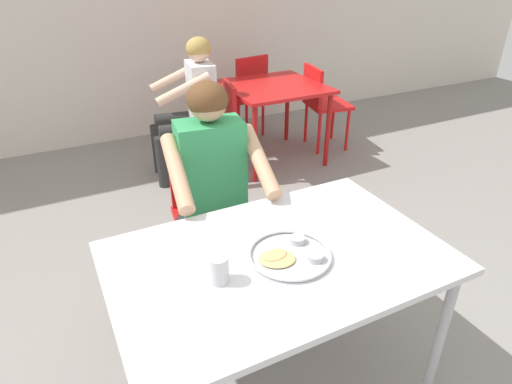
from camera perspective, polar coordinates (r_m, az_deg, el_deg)
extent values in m
cube|color=silver|center=(1.72, 2.93, -8.63)|extent=(1.29, 0.84, 0.03)
cylinder|color=#B2B2B7|center=(2.08, 22.87, -17.27)|extent=(0.04, 0.04, 0.73)
cylinder|color=#B2B2B7|center=(2.10, -17.21, -15.56)|extent=(0.04, 0.04, 0.73)
cylinder|color=#B2B2B7|center=(2.45, 10.65, -7.25)|extent=(0.04, 0.04, 0.73)
cylinder|color=#B7BABF|center=(1.70, 4.45, -8.41)|extent=(0.32, 0.32, 0.01)
torus|color=#B7BABF|center=(1.69, 4.47, -8.12)|extent=(0.32, 0.32, 0.01)
cylinder|color=#B2B5BA|center=(1.68, 7.76, -8.46)|extent=(0.06, 0.06, 0.03)
cylinder|color=#C65119|center=(1.68, 7.77, -8.32)|extent=(0.05, 0.05, 0.01)
cylinder|color=#B2B5BA|center=(1.77, 5.44, -6.23)|extent=(0.06, 0.06, 0.03)
cylinder|color=#B77F23|center=(1.77, 5.45, -6.10)|extent=(0.05, 0.05, 0.01)
ellipsoid|color=tan|center=(1.67, 2.78, -8.71)|extent=(0.17, 0.16, 0.01)
ellipsoid|color=tan|center=(1.68, 2.49, -8.19)|extent=(0.11, 0.08, 0.01)
cylinder|color=silver|center=(1.56, -4.91, -10.03)|extent=(0.07, 0.07, 0.11)
cylinder|color=#593319|center=(1.54, -4.96, -9.11)|extent=(0.06, 0.06, 0.02)
cube|color=red|center=(2.51, -5.91, -3.62)|extent=(0.44, 0.44, 0.04)
cube|color=red|center=(2.56, -7.14, 2.61)|extent=(0.38, 0.08, 0.40)
cylinder|color=red|center=(2.55, -1.33, -9.22)|extent=(0.03, 0.03, 0.43)
cylinder|color=red|center=(2.50, -8.32, -10.59)|extent=(0.03, 0.03, 0.43)
cylinder|color=red|center=(2.80, -3.32, -5.49)|extent=(0.03, 0.03, 0.43)
cylinder|color=red|center=(2.74, -9.67, -6.64)|extent=(0.03, 0.03, 0.43)
cylinder|color=#242424|center=(2.33, 0.96, -13.08)|extent=(0.10, 0.10, 0.47)
cylinder|color=#242424|center=(2.31, -0.70, -4.86)|extent=(0.17, 0.41, 0.12)
cylinder|color=#242424|center=(2.27, -6.42, -14.66)|extent=(0.10, 0.10, 0.47)
cylinder|color=#242424|center=(2.25, -8.00, -6.21)|extent=(0.17, 0.41, 0.12)
cube|color=#339959|center=(2.31, -5.87, 2.73)|extent=(0.36, 0.24, 0.54)
cylinder|color=tan|center=(2.16, 0.46, 4.16)|extent=(0.13, 0.46, 0.25)
cylinder|color=tan|center=(2.07, -10.31, 2.53)|extent=(0.13, 0.46, 0.25)
sphere|color=tan|center=(2.17, -6.36, 11.59)|extent=(0.19, 0.19, 0.19)
ellipsoid|color=brown|center=(2.17, -6.38, 11.95)|extent=(0.21, 0.20, 0.18)
cube|color=red|center=(4.10, 2.31, 13.61)|extent=(0.87, 0.86, 0.03)
cylinder|color=#A31414|center=(3.74, -0.13, 6.20)|extent=(0.04, 0.04, 0.70)
cylinder|color=#A31414|center=(4.11, 9.37, 7.92)|extent=(0.04, 0.04, 0.70)
cylinder|color=#A31414|center=(4.38, -4.54, 9.51)|extent=(0.04, 0.04, 0.70)
cylinder|color=#A31414|center=(4.69, 4.10, 10.87)|extent=(0.04, 0.04, 0.70)
cube|color=red|center=(3.94, -6.12, 8.39)|extent=(0.48, 0.47, 0.04)
cube|color=red|center=(3.91, -3.43, 11.42)|extent=(0.10, 0.38, 0.36)
cylinder|color=red|center=(3.86, -7.98, 4.24)|extent=(0.03, 0.03, 0.41)
cylinder|color=red|center=(4.15, -8.67, 5.97)|extent=(0.03, 0.03, 0.41)
cylinder|color=red|center=(3.91, -3.09, 4.84)|extent=(0.03, 0.03, 0.41)
cylinder|color=red|center=(4.20, -4.09, 6.51)|extent=(0.03, 0.03, 0.41)
cube|color=red|center=(4.54, 9.40, 11.25)|extent=(0.46, 0.48, 0.04)
cube|color=red|center=(4.41, 7.43, 13.61)|extent=(0.10, 0.40, 0.37)
cylinder|color=red|center=(4.82, 10.01, 9.31)|extent=(0.03, 0.03, 0.43)
cylinder|color=red|center=(4.54, 11.87, 7.90)|extent=(0.03, 0.03, 0.43)
cylinder|color=red|center=(4.70, 6.55, 9.03)|extent=(0.03, 0.03, 0.43)
cylinder|color=red|center=(4.41, 8.24, 7.58)|extent=(0.03, 0.03, 0.43)
cube|color=red|center=(4.81, -1.78, 12.38)|extent=(0.47, 0.45, 0.04)
cube|color=red|center=(4.61, -0.50, 14.66)|extent=(0.38, 0.10, 0.43)
cylinder|color=red|center=(4.92, -4.37, 9.93)|extent=(0.03, 0.03, 0.41)
cylinder|color=red|center=(5.09, -1.25, 10.65)|extent=(0.03, 0.03, 0.41)
cylinder|color=red|center=(4.67, -2.28, 8.96)|extent=(0.03, 0.03, 0.41)
cylinder|color=red|center=(4.85, 0.91, 9.74)|extent=(0.03, 0.03, 0.41)
cylinder|color=#292929|center=(3.80, -12.13, 3.83)|extent=(0.10, 0.10, 0.45)
cylinder|color=#292929|center=(3.72, -9.48, 7.98)|extent=(0.41, 0.18, 0.12)
cylinder|color=#292929|center=(4.08, -12.69, 5.50)|extent=(0.10, 0.10, 0.45)
cylinder|color=#292929|center=(4.00, -10.23, 9.40)|extent=(0.41, 0.18, 0.12)
cube|color=silver|center=(3.82, -7.17, 12.70)|extent=(0.25, 0.37, 0.51)
cylinder|color=beige|center=(3.57, -9.47, 13.10)|extent=(0.46, 0.14, 0.25)
cylinder|color=beige|center=(3.96, -10.53, 14.57)|extent=(0.46, 0.14, 0.25)
sphere|color=beige|center=(3.74, -7.52, 17.94)|extent=(0.19, 0.19, 0.19)
ellipsoid|color=tan|center=(3.73, -7.53, 18.16)|extent=(0.21, 0.20, 0.18)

